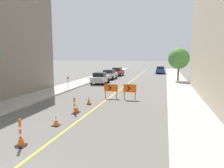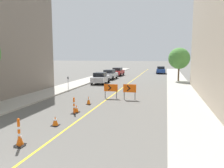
{
  "view_description": "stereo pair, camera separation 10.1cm",
  "coord_description": "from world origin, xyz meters",
  "px_view_note": "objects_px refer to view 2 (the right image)",
  "views": [
    {
      "loc": [
        5.1,
        -3.56,
        3.99
      ],
      "look_at": [
        -0.3,
        18.47,
        1.0
      ],
      "focal_mm": 35.0,
      "sensor_mm": 36.0,
      "label": 1
    },
    {
      "loc": [
        5.2,
        -3.54,
        3.99
      ],
      "look_at": [
        -0.3,
        18.47,
        1.0
      ],
      "focal_mm": 35.0,
      "sensor_mm": 36.0,
      "label": 2
    }
  ],
  "objects_px": {
    "arrow_barricade_primary": "(111,88)",
    "parked_car_opposite_side": "(161,70)",
    "traffic_cone_fifth": "(89,100)",
    "traffic_cone_second": "(20,139)",
    "parked_car_curb_mid": "(110,74)",
    "traffic_cone_fourth": "(76,109)",
    "delineator_post_rear": "(74,107)",
    "traffic_cone_third": "(55,121)",
    "parked_car_curb_far": "(118,72)",
    "parked_car_curb_near": "(100,78)",
    "arrow_barricade_secondary": "(130,89)",
    "street_tree_right_near": "(179,58)",
    "delineator_post_front": "(19,134)",
    "parking_meter_near_curb": "(68,80)"
  },
  "relations": [
    {
      "from": "arrow_barricade_secondary",
      "to": "traffic_cone_third",
      "type": "bearing_deg",
      "value": -113.73
    },
    {
      "from": "traffic_cone_second",
      "to": "delineator_post_front",
      "type": "bearing_deg",
      "value": -55.88
    },
    {
      "from": "parked_car_curb_mid",
      "to": "delineator_post_front",
      "type": "bearing_deg",
      "value": -81.25
    },
    {
      "from": "parked_car_curb_mid",
      "to": "traffic_cone_fourth",
      "type": "bearing_deg",
      "value": -79.23
    },
    {
      "from": "traffic_cone_fourth",
      "to": "parked_car_curb_far",
      "type": "bearing_deg",
      "value": 96.58
    },
    {
      "from": "delineator_post_front",
      "to": "parked_car_curb_far",
      "type": "relative_size",
      "value": 0.3
    },
    {
      "from": "arrow_barricade_primary",
      "to": "parked_car_curb_near",
      "type": "bearing_deg",
      "value": 109.5
    },
    {
      "from": "arrow_barricade_primary",
      "to": "delineator_post_rear",
      "type": "bearing_deg",
      "value": -103.15
    },
    {
      "from": "arrow_barricade_primary",
      "to": "parked_car_curb_far",
      "type": "bearing_deg",
      "value": 98.18
    },
    {
      "from": "traffic_cone_third",
      "to": "traffic_cone_fourth",
      "type": "distance_m",
      "value": 2.99
    },
    {
      "from": "parked_car_curb_near",
      "to": "parking_meter_near_curb",
      "type": "relative_size",
      "value": 3.04
    },
    {
      "from": "traffic_cone_third",
      "to": "traffic_cone_fourth",
      "type": "height_order",
      "value": "traffic_cone_fourth"
    },
    {
      "from": "parking_meter_near_curb",
      "to": "arrow_barricade_primary",
      "type": "bearing_deg",
      "value": -29.83
    },
    {
      "from": "parked_car_curb_mid",
      "to": "parked_car_curb_far",
      "type": "bearing_deg",
      "value": 92.67
    },
    {
      "from": "traffic_cone_second",
      "to": "traffic_cone_fifth",
      "type": "bearing_deg",
      "value": 88.92
    },
    {
      "from": "parked_car_curb_near",
      "to": "street_tree_right_near",
      "type": "bearing_deg",
      "value": 21.0
    },
    {
      "from": "delineator_post_front",
      "to": "parked_car_curb_near",
      "type": "height_order",
      "value": "parked_car_curb_near"
    },
    {
      "from": "traffic_cone_fourth",
      "to": "arrow_barricade_primary",
      "type": "distance_m",
      "value": 5.68
    },
    {
      "from": "traffic_cone_fifth",
      "to": "parked_car_opposite_side",
      "type": "relative_size",
      "value": 0.16
    },
    {
      "from": "street_tree_right_near",
      "to": "arrow_barricade_secondary",
      "type": "bearing_deg",
      "value": -108.25
    },
    {
      "from": "traffic_cone_fifth",
      "to": "traffic_cone_fourth",
      "type": "bearing_deg",
      "value": -88.99
    },
    {
      "from": "delineator_post_rear",
      "to": "arrow_barricade_primary",
      "type": "xyz_separation_m",
      "value": [
        1.09,
        5.92,
        0.45
      ]
    },
    {
      "from": "traffic_cone_third",
      "to": "parked_car_curb_far",
      "type": "relative_size",
      "value": 0.13
    },
    {
      "from": "parked_car_curb_mid",
      "to": "parking_meter_near_curb",
      "type": "distance_m",
      "value": 12.67
    },
    {
      "from": "arrow_barricade_primary",
      "to": "parked_car_opposite_side",
      "type": "height_order",
      "value": "parked_car_opposite_side"
    },
    {
      "from": "parked_car_curb_near",
      "to": "parked_car_curb_far",
      "type": "bearing_deg",
      "value": 88.08
    },
    {
      "from": "parked_car_curb_far",
      "to": "parking_meter_near_curb",
      "type": "bearing_deg",
      "value": -93.23
    },
    {
      "from": "traffic_cone_fifth",
      "to": "traffic_cone_second",
      "type": "bearing_deg",
      "value": -91.08
    },
    {
      "from": "traffic_cone_second",
      "to": "arrow_barricade_primary",
      "type": "bearing_deg",
      "value": 83.54
    },
    {
      "from": "parked_car_opposite_side",
      "to": "delineator_post_rear",
      "type": "bearing_deg",
      "value": -98.4
    },
    {
      "from": "traffic_cone_third",
      "to": "parking_meter_near_curb",
      "type": "relative_size",
      "value": 0.38
    },
    {
      "from": "parking_meter_near_curb",
      "to": "traffic_cone_fifth",
      "type": "bearing_deg",
      "value": -52.87
    },
    {
      "from": "delineator_post_rear",
      "to": "delineator_post_front",
      "type": "bearing_deg",
      "value": -90.93
    },
    {
      "from": "traffic_cone_third",
      "to": "delineator_post_front",
      "type": "height_order",
      "value": "delineator_post_front"
    },
    {
      "from": "traffic_cone_second",
      "to": "arrow_barricade_primary",
      "type": "relative_size",
      "value": 0.45
    },
    {
      "from": "traffic_cone_fifth",
      "to": "street_tree_right_near",
      "type": "xyz_separation_m",
      "value": [
        7.9,
        17.74,
        3.19
      ]
    },
    {
      "from": "parked_car_curb_far",
      "to": "traffic_cone_third",
      "type": "bearing_deg",
      "value": -82.43
    },
    {
      "from": "traffic_cone_fifth",
      "to": "parking_meter_near_curb",
      "type": "height_order",
      "value": "parking_meter_near_curb"
    },
    {
      "from": "traffic_cone_third",
      "to": "delineator_post_front",
      "type": "relative_size",
      "value": 0.42
    },
    {
      "from": "traffic_cone_fourth",
      "to": "parked_car_curb_far",
      "type": "xyz_separation_m",
      "value": [
        -3.22,
        27.88,
        0.52
      ]
    },
    {
      "from": "parked_car_curb_mid",
      "to": "street_tree_right_near",
      "type": "xyz_separation_m",
      "value": [
        11.03,
        -1.14,
        2.73
      ]
    },
    {
      "from": "traffic_cone_fifth",
      "to": "parking_meter_near_curb",
      "type": "xyz_separation_m",
      "value": [
        -4.79,
        6.32,
        0.81
      ]
    },
    {
      "from": "delineator_post_front",
      "to": "parked_car_curb_mid",
      "type": "bearing_deg",
      "value": 96.4
    },
    {
      "from": "traffic_cone_fifth",
      "to": "parked_car_curb_near",
      "type": "distance_m",
      "value": 13.26
    },
    {
      "from": "delineator_post_rear",
      "to": "arrow_barricade_secondary",
      "type": "relative_size",
      "value": 0.82
    },
    {
      "from": "parked_car_curb_mid",
      "to": "street_tree_right_near",
      "type": "height_order",
      "value": "street_tree_right_near"
    },
    {
      "from": "parked_car_curb_mid",
      "to": "parking_meter_near_curb",
      "type": "xyz_separation_m",
      "value": [
        -1.65,
        -12.55,
        0.35
      ]
    },
    {
      "from": "parked_car_opposite_side",
      "to": "street_tree_right_near",
      "type": "xyz_separation_m",
      "value": [
        2.96,
        -14.87,
        2.73
      ]
    },
    {
      "from": "parked_car_opposite_side",
      "to": "parked_car_curb_far",
      "type": "bearing_deg",
      "value": -138.43
    },
    {
      "from": "traffic_cone_fifth",
      "to": "parked_car_curb_far",
      "type": "bearing_deg",
      "value": 97.15
    }
  ]
}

